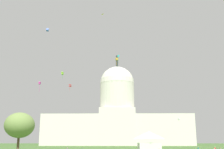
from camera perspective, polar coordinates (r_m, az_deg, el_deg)
The scene contains 11 objects.
capitol_building at distance 220.60m, azimuth 1.09°, elevation -8.87°, with size 115.46×27.93×72.77m.
event_tent at distance 83.87m, azimuth 7.70°, elevation -13.71°, with size 7.05×5.14×6.21m.
tree_west_near at distance 89.25m, azimuth -18.59°, elevation -9.92°, with size 12.71×12.71×11.94m.
kite_yellow_high at distance 119.27m, azimuth -2.23°, elevation 12.15°, with size 1.28×1.50×0.29m.
kite_blue_high at distance 106.38m, azimuth -13.20°, elevation 8.99°, with size 0.94×1.00×1.07m.
kite_lime_high at distance 151.67m, azimuth -10.22°, elevation 0.25°, with size 1.22×1.29×3.77m.
kite_gold_high at distance 128.76m, azimuth 0.97°, elevation 3.20°, with size 1.18×1.21×3.42m.
kite_magenta_mid at distance 112.46m, azimuth -14.75°, elevation -1.76°, with size 0.71×0.77×3.93m.
kite_turquoise_high at distance 136.55m, azimuth 1.34°, elevation 3.74°, with size 1.05×0.89×3.93m.
kite_white_low at distance 156.50m, azimuth 13.68°, elevation -8.98°, with size 0.87×0.94×1.20m.
kite_red_mid at distance 145.27m, azimuth -8.67°, elevation -2.30°, with size 1.49×1.48×3.94m.
Camera 1 is at (-0.43, -31.35, 3.45)m, focal length 44.18 mm.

